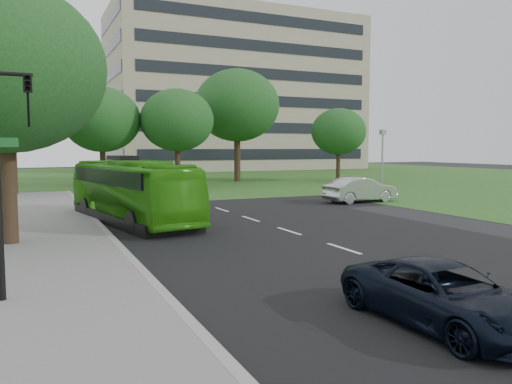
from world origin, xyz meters
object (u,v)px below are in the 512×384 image
office_building (235,94)px  traffic_light (5,156)px  tree_park_d (237,106)px  camera_pole (382,153)px  tree_park_a (11,114)px  tree_park_c (177,120)px  tree_park_e (339,132)px  tree_park_b (102,120)px  tree_side_near (3,68)px  sedan (360,190)px  bus (131,191)px  suv (444,295)px

office_building → traffic_light: (-32.28, -66.04, -9.17)m
tree_park_d → camera_pole: bearing=-78.5°
tree_park_a → camera_pole: (24.55, -11.08, -2.85)m
tree_park_c → traffic_light: size_ratio=1.55×
tree_park_e → tree_park_c: bearing=-179.8°
tree_park_a → tree_park_c: 13.85m
tree_park_b → tree_side_near: tree_side_near is taller
sedan → camera_pole: (4.18, 3.08, 2.29)m
camera_pole → traffic_light: bearing=-163.6°
tree_park_a → tree_park_b: size_ratio=0.99×
office_building → camera_pole: size_ratio=8.34×
tree_park_b → tree_side_near: 27.15m
tree_park_c → camera_pole: 18.80m
office_building → tree_park_a: bearing=-131.0°
office_building → tree_park_d: bearing=-111.7°
traffic_light → camera_pole: bearing=32.5°
camera_pole → bus: bearing=177.2°
office_building → suv: size_ratio=8.95×
tree_park_b → suv: tree_park_b is taller
tree_side_near → bus: size_ratio=0.88×
tree_park_b → tree_park_e: size_ratio=1.16×
tree_park_a → suv: size_ratio=1.96×
office_building → tree_park_c: (-19.47, -34.05, -6.54)m
tree_park_c → traffic_light: bearing=-111.8°
office_building → suv: (-24.46, -71.03, -11.88)m
tree_park_b → tree_park_e: (23.73, -1.55, -0.78)m
tree_side_near → sedan: 21.84m
tree_park_b → bus: size_ratio=0.84×
tree_side_near → suv: 15.69m
bus → sedan: (15.01, 2.55, -0.65)m
tree_park_b → camera_pole: 24.21m
tree_park_c → tree_side_near: tree_side_near is taller
tree_park_d → tree_park_b: bearing=-170.9°
sedan → camera_pole: 5.68m
tree_park_c → tree_park_e: (17.38, 0.05, -0.78)m
tree_side_near → tree_park_e: bearing=39.2°
sedan → suv: sedan is taller
tree_park_c → camera_pole: tree_park_c is taller
camera_pole → tree_park_e: bearing=48.3°
office_building → sedan: size_ratio=8.13×
tree_park_a → sedan: bearing=-34.8°
office_building → tree_park_b: bearing=-128.5°
tree_park_d → tree_side_near: 35.13m
tree_park_b → sedan: size_ratio=1.79×
tree_park_b → suv: 38.97m
tree_park_e → camera_pole: size_ratio=1.59×
office_building → traffic_light: 74.08m
tree_park_a → traffic_light: size_ratio=1.55×
tree_park_d → suv: (-12.41, -40.80, -7.19)m
tree_side_near → traffic_light: size_ratio=1.62×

